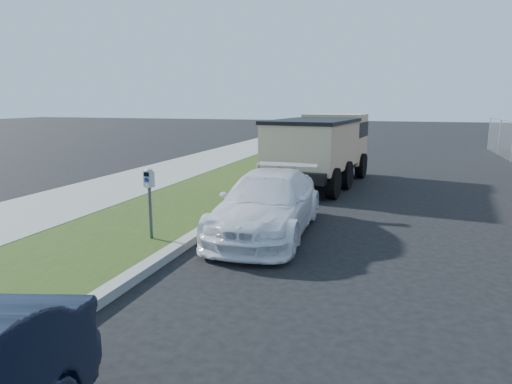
% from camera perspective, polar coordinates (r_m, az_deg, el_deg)
% --- Properties ---
extents(ground, '(120.00, 120.00, 0.00)m').
position_cam_1_polar(ground, '(7.70, 7.81, -9.34)').
color(ground, black).
rests_on(ground, ground).
extents(streetside, '(6.12, 50.00, 0.15)m').
position_cam_1_polar(streetside, '(11.63, -18.40, -2.38)').
color(streetside, gray).
rests_on(streetside, ground).
extents(parking_meter, '(0.21, 0.16, 1.35)m').
position_cam_1_polar(parking_meter, '(8.74, -13.19, 0.48)').
color(parking_meter, '#3F4247').
rests_on(parking_meter, ground).
extents(white_wagon, '(1.93, 4.39, 1.26)m').
position_cam_1_polar(white_wagon, '(9.39, 1.48, -1.46)').
color(white_wagon, white).
rests_on(white_wagon, ground).
extents(dump_truck, '(2.82, 5.94, 2.25)m').
position_cam_1_polar(dump_truck, '(15.32, 8.19, 5.78)').
color(dump_truck, black).
rests_on(dump_truck, ground).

